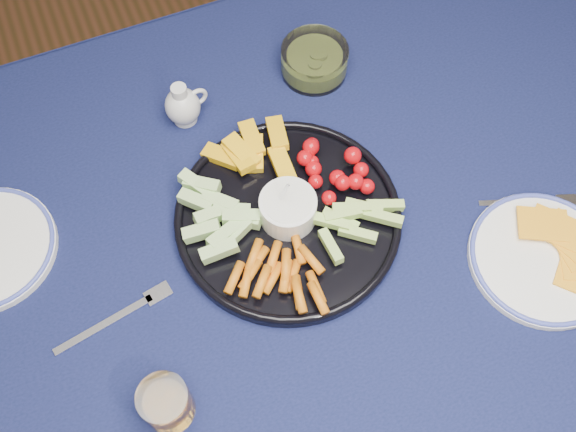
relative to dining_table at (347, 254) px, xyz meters
name	(u,v)px	position (x,y,z in m)	size (l,w,h in m)	color
dining_table	(347,254)	(0.00, 0.00, 0.00)	(1.67, 1.07, 0.75)	#4F2E1A
crudite_platter	(286,215)	(-0.09, 0.05, 0.11)	(0.34, 0.34, 0.11)	black
creamer_pitcher	(183,106)	(-0.16, 0.30, 0.12)	(0.07, 0.06, 0.08)	silver
pickle_bowl	(314,61)	(0.07, 0.31, 0.11)	(0.12, 0.12, 0.05)	white
cheese_plate	(543,257)	(0.24, -0.16, 0.10)	(0.22, 0.22, 0.03)	white
juice_tumbler	(167,404)	(-0.34, -0.15, 0.12)	(0.07, 0.07, 0.08)	white
fork_left	(124,314)	(-0.36, 0.01, 0.09)	(0.18, 0.05, 0.00)	silver
fork_right	(536,202)	(0.29, -0.07, 0.09)	(0.15, 0.07, 0.00)	silver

